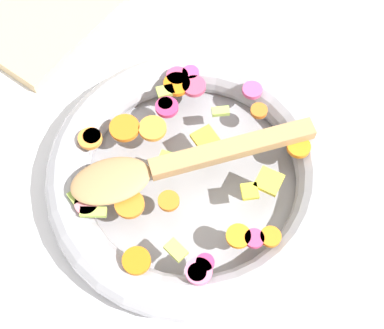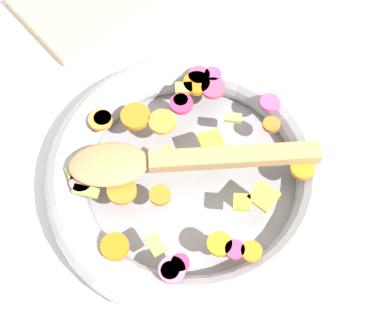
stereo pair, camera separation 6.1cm
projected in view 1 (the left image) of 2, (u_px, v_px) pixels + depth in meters
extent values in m
plane|color=silver|center=(192.00, 183.00, 0.66)|extent=(4.00, 4.00, 0.00)
cylinder|color=gray|center=(192.00, 181.00, 0.65)|extent=(0.30, 0.30, 0.01)
torus|color=#9E9EA5|center=(192.00, 174.00, 0.63)|extent=(0.35, 0.35, 0.05)
cylinder|color=orange|center=(125.00, 128.00, 0.63)|extent=(0.04, 0.04, 0.01)
cylinder|color=orange|center=(130.00, 204.00, 0.59)|extent=(0.04, 0.04, 0.01)
cylinder|color=orange|center=(153.00, 128.00, 0.63)|extent=(0.04, 0.04, 0.01)
cylinder|color=orange|center=(238.00, 236.00, 0.57)|extent=(0.04, 0.04, 0.01)
cylinder|color=orange|center=(271.00, 237.00, 0.57)|extent=(0.03, 0.03, 0.01)
cylinder|color=orange|center=(169.00, 201.00, 0.59)|extent=(0.03, 0.03, 0.01)
cylinder|color=orange|center=(299.00, 147.00, 0.62)|extent=(0.04, 0.04, 0.01)
cylinder|color=orange|center=(137.00, 261.00, 0.56)|extent=(0.04, 0.04, 0.01)
cylinder|color=orange|center=(90.00, 138.00, 0.62)|extent=(0.04, 0.04, 0.01)
cylinder|color=orange|center=(177.00, 84.00, 0.66)|extent=(0.05, 0.05, 0.01)
cylinder|color=orange|center=(259.00, 111.00, 0.64)|extent=(0.02, 0.02, 0.01)
cube|color=#A7C456|center=(221.00, 111.00, 0.64)|extent=(0.02, 0.02, 0.01)
cube|color=#90AF49|center=(80.00, 194.00, 0.59)|extent=(0.03, 0.02, 0.01)
cube|color=#A8C74E|center=(93.00, 212.00, 0.58)|extent=(0.03, 0.03, 0.01)
cube|color=#9EBA4C|center=(165.00, 91.00, 0.65)|extent=(0.03, 0.02, 0.01)
cube|color=#B3C44D|center=(176.00, 250.00, 0.56)|extent=(0.02, 0.03, 0.01)
cube|color=#93D23B|center=(165.00, 161.00, 0.61)|extent=(0.03, 0.02, 0.01)
cylinder|color=#DC3E6B|center=(165.00, 104.00, 0.65)|extent=(0.02, 0.02, 0.01)
cylinder|color=pink|center=(199.00, 271.00, 0.55)|extent=(0.04, 0.04, 0.01)
cylinder|color=#CF4467|center=(194.00, 86.00, 0.66)|extent=(0.03, 0.03, 0.01)
cylinder|color=#DC7782|center=(87.00, 204.00, 0.59)|extent=(0.03, 0.03, 0.01)
cylinder|color=#E24281|center=(191.00, 73.00, 0.67)|extent=(0.03, 0.03, 0.01)
cylinder|color=#D02F66|center=(205.00, 263.00, 0.56)|extent=(0.02, 0.02, 0.01)
cylinder|color=#DA4181|center=(197.00, 273.00, 0.55)|extent=(0.03, 0.03, 0.01)
cylinder|color=#CB3C6E|center=(254.00, 239.00, 0.57)|extent=(0.03, 0.03, 0.01)
cylinder|color=#DC4465|center=(92.00, 137.00, 0.63)|extent=(0.02, 0.02, 0.01)
cylinder|color=#C43166|center=(167.00, 107.00, 0.64)|extent=(0.04, 0.04, 0.01)
cylinder|color=#E1436F|center=(177.00, 76.00, 0.66)|extent=(0.03, 0.03, 0.01)
cylinder|color=#E44C86|center=(255.00, 92.00, 0.65)|extent=(0.03, 0.03, 0.01)
cube|color=yellow|center=(269.00, 181.00, 0.60)|extent=(0.03, 0.03, 0.01)
cube|color=yellow|center=(250.00, 191.00, 0.59)|extent=(0.03, 0.03, 0.01)
cube|color=gold|center=(205.00, 139.00, 0.62)|extent=(0.03, 0.03, 0.01)
cube|color=#A87F51|center=(233.00, 149.00, 0.61)|extent=(0.17, 0.14, 0.01)
ellipsoid|color=#A87F51|center=(111.00, 181.00, 0.59)|extent=(0.11, 0.10, 0.01)
cube|color=tan|center=(50.00, 14.00, 0.77)|extent=(0.22, 0.15, 0.02)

